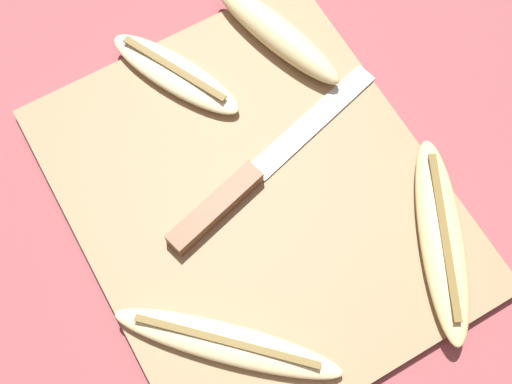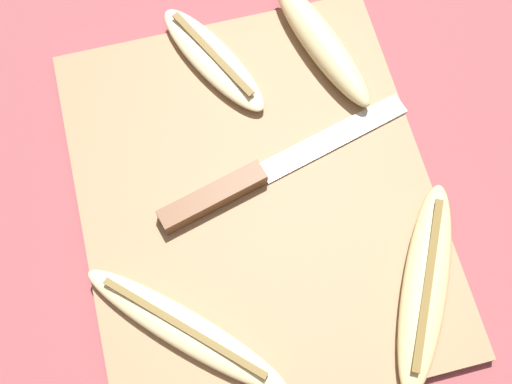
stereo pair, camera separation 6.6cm
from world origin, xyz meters
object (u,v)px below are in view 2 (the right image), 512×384
at_px(banana_cream_curved, 213,59).
at_px(knife, 239,184).
at_px(banana_soft_right, 185,329).
at_px(banana_spotted_left, 425,286).
at_px(banana_ripe_center, 321,43).

bearing_deg(banana_cream_curved, knife, -2.63).
bearing_deg(banana_soft_right, banana_cream_curved, 161.97).
relative_size(knife, banana_soft_right, 1.54).
bearing_deg(knife, banana_cream_curved, 162.38).
bearing_deg(banana_soft_right, banana_spotted_left, 86.15).
bearing_deg(banana_spotted_left, banana_soft_right, -93.85).
bearing_deg(knife, banana_spotted_left, 30.12).
height_order(knife, banana_ripe_center, banana_ripe_center).
bearing_deg(banana_soft_right, knife, 147.25).
distance_m(knife, banana_spotted_left, 0.19).
bearing_deg(banana_ripe_center, banana_cream_curved, -96.25).
bearing_deg(banana_cream_curved, banana_spotted_left, 25.39).
xyz_separation_m(knife, banana_spotted_left, (0.13, 0.14, 0.00)).
xyz_separation_m(banana_spotted_left, banana_soft_right, (-0.01, -0.21, -0.00)).
height_order(banana_spotted_left, banana_cream_curved, banana_spotted_left).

